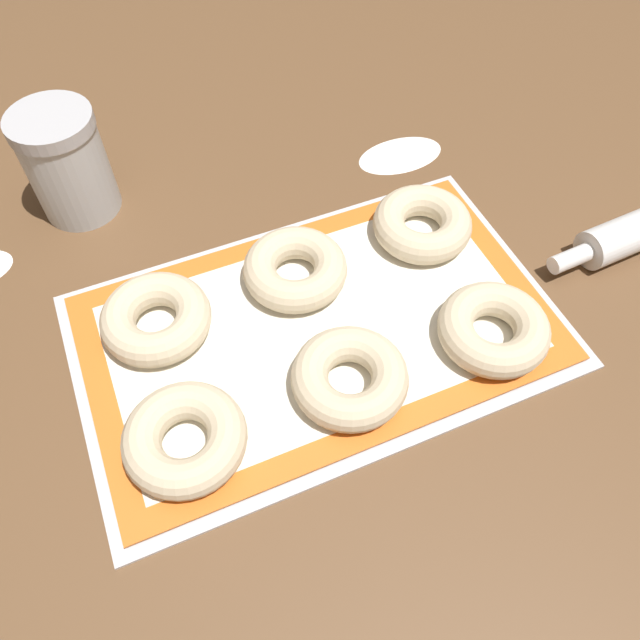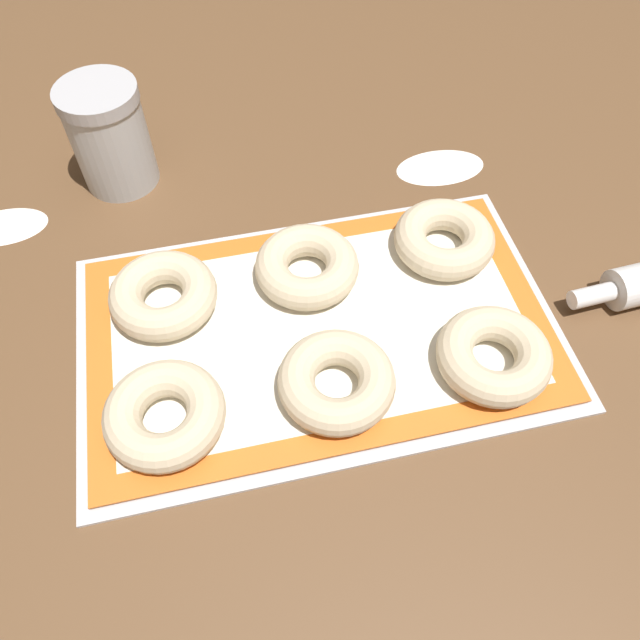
# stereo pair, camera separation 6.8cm
# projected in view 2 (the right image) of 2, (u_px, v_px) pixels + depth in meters

# --- Properties ---
(ground_plane) EXTENTS (2.80, 2.80, 0.00)m
(ground_plane) POSITION_uv_depth(u_px,v_px,m) (313.00, 334.00, 0.68)
(ground_plane) COLOR brown
(baking_tray) EXTENTS (0.51, 0.32, 0.01)m
(baking_tray) POSITION_uv_depth(u_px,v_px,m) (320.00, 334.00, 0.67)
(baking_tray) COLOR silver
(baking_tray) RESTS_ON ground_plane
(baking_mat) EXTENTS (0.49, 0.29, 0.00)m
(baking_mat) POSITION_uv_depth(u_px,v_px,m) (320.00, 331.00, 0.67)
(baking_mat) COLOR orange
(baking_mat) RESTS_ON baking_tray
(bagel_front_left) EXTENTS (0.12, 0.12, 0.04)m
(bagel_front_left) POSITION_uv_depth(u_px,v_px,m) (165.00, 414.00, 0.59)
(bagel_front_left) COLOR beige
(bagel_front_left) RESTS_ON baking_mat
(bagel_front_center) EXTENTS (0.12, 0.12, 0.04)m
(bagel_front_center) POSITION_uv_depth(u_px,v_px,m) (336.00, 381.00, 0.61)
(bagel_front_center) COLOR beige
(bagel_front_center) RESTS_ON baking_mat
(bagel_front_right) EXTENTS (0.12, 0.12, 0.04)m
(bagel_front_right) POSITION_uv_depth(u_px,v_px,m) (494.00, 355.00, 0.62)
(bagel_front_right) COLOR beige
(bagel_front_right) RESTS_ON baking_mat
(bagel_back_left) EXTENTS (0.12, 0.12, 0.04)m
(bagel_back_left) POSITION_uv_depth(u_px,v_px,m) (163.00, 295.00, 0.67)
(bagel_back_left) COLOR beige
(bagel_back_left) RESTS_ON baking_mat
(bagel_back_center) EXTENTS (0.12, 0.12, 0.04)m
(bagel_back_center) POSITION_uv_depth(u_px,v_px,m) (307.00, 266.00, 0.69)
(bagel_back_center) COLOR beige
(bagel_back_center) RESTS_ON baking_mat
(bagel_back_right) EXTENTS (0.12, 0.12, 0.04)m
(bagel_back_right) POSITION_uv_depth(u_px,v_px,m) (444.00, 239.00, 0.72)
(bagel_back_right) COLOR beige
(bagel_back_right) RESTS_ON baking_mat
(flour_canister) EXTENTS (0.10, 0.10, 0.13)m
(flour_canister) POSITION_uv_depth(u_px,v_px,m) (110.00, 136.00, 0.76)
(flour_canister) COLOR silver
(flour_canister) RESTS_ON ground_plane
(flour_patch_near) EXTENTS (0.12, 0.07, 0.00)m
(flour_patch_near) POSITION_uv_depth(u_px,v_px,m) (440.00, 167.00, 0.83)
(flour_patch_near) COLOR white
(flour_patch_near) RESTS_ON ground_plane
(flour_patch_far) EXTENTS (0.10, 0.06, 0.00)m
(flour_patch_far) POSITION_uv_depth(u_px,v_px,m) (4.00, 226.00, 0.77)
(flour_patch_far) COLOR white
(flour_patch_far) RESTS_ON ground_plane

